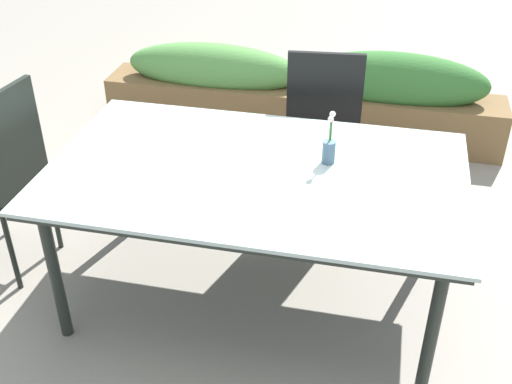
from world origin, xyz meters
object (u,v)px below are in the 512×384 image
(chair_end_left, at_px, (4,172))
(flower_vase, at_px, (329,147))
(chair_far_side, at_px, (323,121))
(planter_box, at_px, (303,94))
(dining_table, at_px, (256,180))

(chair_end_left, xyz_separation_m, flower_vase, (1.61, 0.14, 0.25))
(chair_end_left, distance_m, chair_far_side, 1.76)
(chair_far_side, distance_m, planter_box, 1.01)
(dining_table, height_order, chair_far_side, chair_far_side)
(flower_vase, xyz_separation_m, planter_box, (-0.38, 1.73, -0.52))
(chair_far_side, xyz_separation_m, flower_vase, (0.12, -0.78, 0.26))
(dining_table, xyz_separation_m, flower_vase, (0.31, 0.13, 0.13))
(chair_end_left, relative_size, chair_far_side, 1.01)
(dining_table, distance_m, planter_box, 1.90)
(dining_table, height_order, flower_vase, flower_vase)
(chair_end_left, xyz_separation_m, chair_far_side, (1.49, 0.93, -0.01))
(chair_end_left, relative_size, planter_box, 0.36)
(dining_table, bearing_deg, flower_vase, 23.52)
(flower_vase, bearing_deg, chair_end_left, -174.87)
(chair_far_side, relative_size, flower_vase, 4.11)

